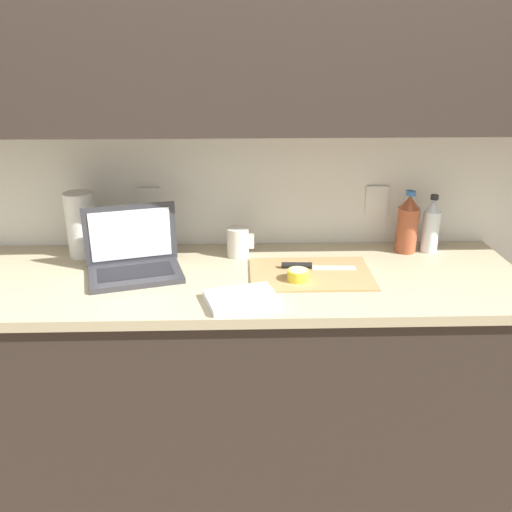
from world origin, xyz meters
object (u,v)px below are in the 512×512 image
Objects in this scene: lemon_half_cut at (298,275)px; measuring_cup at (238,242)px; laptop at (134,257)px; knife at (306,266)px; bottle_oil_tall at (431,226)px; cutting_board at (310,273)px; bottle_green_soda at (407,224)px; paper_towel_roll at (81,225)px.

measuring_cup reaches higher than lemon_half_cut.
knife is (0.62, -0.00, -0.04)m from laptop.
lemon_half_cut is at bearing -50.98° from measuring_cup.
knife is at bearing -160.62° from bottle_oil_tall.
laptop is 0.62m from knife.
cutting_board is (0.63, -0.04, -0.05)m from laptop.
knife is 0.55m from bottle_oil_tall.
bottle_oil_tall is (0.09, 0.00, -0.01)m from bottle_green_soda.
cutting_board is at bearing -156.28° from bottle_oil_tall.
laptop reaches higher than bottle_oil_tall.
laptop is 0.86× the size of cutting_board.
paper_towel_roll is at bearing -179.79° from bottle_oil_tall.
cutting_board is at bearing -36.23° from measuring_cup.
bottle_green_soda is at bearing 180.00° from bottle_oil_tall.
bottle_oil_tall is at bearing 27.35° from lemon_half_cut.
paper_towel_roll is at bearing 166.03° from cutting_board.
bottle_green_soda reaches higher than cutting_board.
knife is 0.29m from measuring_cup.
cutting_board is 0.09m from lemon_half_cut.
knife is 2.39× the size of measuring_cup.
bottle_oil_tall reaches higher than lemon_half_cut.
laptop is at bearing -177.51° from knife.
cutting_board is at bearing 51.62° from lemon_half_cut.
bottle_oil_tall is 2.03× the size of measuring_cup.
bottle_green_soda reaches higher than bottle_oil_tall.
bottle_oil_tall is (0.50, 0.22, 0.10)m from cutting_board.
cutting_board is 0.55m from bottle_oil_tall.
bottle_green_soda is at bearing 28.44° from cutting_board.
paper_towel_roll is (-0.84, 0.17, 0.11)m from knife.
laptop is at bearing 169.56° from lemon_half_cut.
bottle_oil_tall is at bearing 0.00° from bottle_green_soda.
measuring_cup is (-0.26, 0.19, 0.05)m from cutting_board.
knife is 1.09× the size of bottle_green_soda.
lemon_half_cut is 0.66× the size of measuring_cup.
laptop is at bearing -171.10° from bottle_oil_tall.
lemon_half_cut is at bearing -148.04° from bottle_green_soda.
measuring_cup is at bearing 143.77° from cutting_board.
knife is at bearing 69.56° from lemon_half_cut.
laptop is 0.40m from measuring_cup.
cutting_board is 0.47m from bottle_green_soda.
measuring_cup reaches higher than cutting_board.
bottle_oil_tall is 0.76m from measuring_cup.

